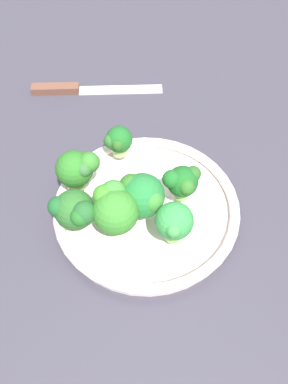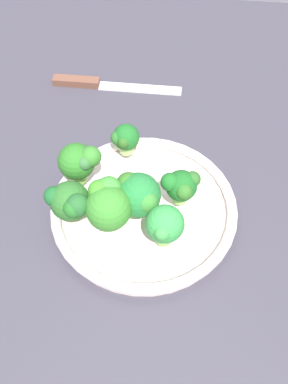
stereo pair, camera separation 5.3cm
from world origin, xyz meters
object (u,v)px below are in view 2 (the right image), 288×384
Objects in this scene: broccoli_floret_1 at (138,194)px; knife at (99,84)px; bowl at (144,209)px; broccoli_floret_3 at (165,226)px; broccoli_floret_6 at (125,138)px; broccoli_floret_0 at (70,202)px; broccoli_floret_4 at (80,161)px; broccoli_floret_2 at (107,203)px; broccoli_floret_5 at (181,186)px.

broccoli_floret_1 is 0.27× the size of knife.
broccoli_floret_3 is at bearing -150.98° from bowl.
broccoli_floret_3 is 18.87cm from broccoli_floret_6.
broccoli_floret_4 is (7.18, -0.04, 0.75)cm from broccoli_floret_0.
broccoli_floret_2 is at bearing 122.91° from broccoli_floret_1.
broccoli_floret_0 is 7.22cm from broccoli_floret_4.
broccoli_floret_4 is at bearing 81.90° from broccoli_floret_5.
knife is (19.96, 8.47, -5.46)cm from broccoli_floret_6.
knife is at bearing 5.18° from broccoli_floret_4.
broccoli_floret_6 reaches higher than bowl.
broccoli_floret_6 is at bearing 46.45° from broccoli_floret_5.
broccoli_floret_1 is 12.50cm from broccoli_floret_6.
broccoli_floret_0 is 16.62cm from broccoli_floret_5.
broccoli_floret_5 is (5.22, -10.24, -1.23)cm from broccoli_floret_2.
broccoli_floret_3 is (-5.14, -4.34, 0.36)cm from broccoli_floret_1.
broccoli_floret_6 is 22.36cm from knife.
broccoli_floret_4 is 1.40× the size of broccoli_floret_6.
broccoli_floret_5 is 0.24× the size of knife.
broccoli_floret_3 is 0.95× the size of broccoli_floret_4.
broccoli_floret_3 is 1.16× the size of broccoli_floret_5.
broccoli_floret_4 is 16.01cm from broccoli_floret_5.
broccoli_floret_0 is 0.97× the size of broccoli_floret_3.
broccoli_floret_4 is 9.42cm from broccoli_floret_6.
broccoli_floret_3 is at bearing -106.61° from broccoli_floret_2.
broccoli_floret_5 is at bearing -72.75° from broccoli_floret_0.
broccoli_floret_5 is (4.93, -15.87, -0.20)cm from broccoli_floret_0.
broccoli_floret_4 reaches higher than broccoli_floret_5.
broccoli_floret_0 is 0.89× the size of broccoli_floret_2.
broccoli_floret_4 is at bearing -174.82° from knife.
broccoli_floret_6 is (11.92, 3.63, -1.00)cm from broccoli_floret_1.
broccoli_floret_6 is (10.57, 4.37, 4.52)cm from bowl.
knife is (34.21, 2.41, -6.31)cm from broccoli_floret_0.
bowl is 4.03× the size of broccoli_floret_3.
broccoli_floret_3 is 7.98cm from broccoli_floret_5.
bowl is at bearing 102.93° from broccoli_floret_5.
bowl is at bearing -29.00° from broccoli_floret_1.
broccoli_floret_0 is at bearing -175.97° from knife.
broccoli_floret_4 reaches higher than broccoli_floret_0.
broccoli_floret_1 is at bearing -116.69° from broccoli_floret_4.
broccoli_floret_1 is at bearing 151.00° from bowl.
broccoli_floret_1 is 4.92cm from broccoli_floret_2.
broccoli_floret_5 reaches higher than broccoli_floret_6.
broccoli_floret_0 is at bearing 179.66° from broccoli_floret_4.
knife is at bearing 31.97° from broccoli_floret_5.
knife is (37.01, 16.44, -6.83)cm from broccoli_floret_3.
broccoli_floret_1 is 10.81cm from broccoli_floret_4.
broccoli_floret_5 is 35.05cm from knife.
broccoli_floret_6 is at bearing 25.05° from broccoli_floret_3.
bowl reaches higher than knife.
bowl is at bearing -157.53° from broccoli_floret_6.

